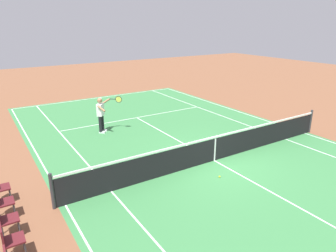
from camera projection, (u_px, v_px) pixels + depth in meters
name	position (u px, v px, depth m)	size (l,w,h in m)	color
ground_plane	(214.00, 161.00, 11.50)	(60.00, 60.00, 0.00)	brown
court_slab	(214.00, 161.00, 11.50)	(24.20, 11.40, 0.00)	#387A42
court_line_markings	(214.00, 160.00, 11.49)	(23.85, 11.05, 0.01)	white
tennis_net	(215.00, 148.00, 11.34)	(0.10, 11.70, 1.08)	#2D2D33
tennis_player_near	(101.00, 113.00, 14.14)	(0.75, 1.14, 1.70)	black
tennis_ball	(220.00, 177.00, 10.23)	(0.07, 0.07, 0.07)	#CCE01E
spectator_chair_3	(9.00, 239.00, 6.58)	(0.44, 0.44, 0.88)	#38383D
spectator_chair_4	(5.00, 218.00, 7.27)	(0.44, 0.44, 0.88)	#38383D
spectator_chair_5	(1.00, 201.00, 7.97)	(0.44, 0.44, 0.88)	#38383D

